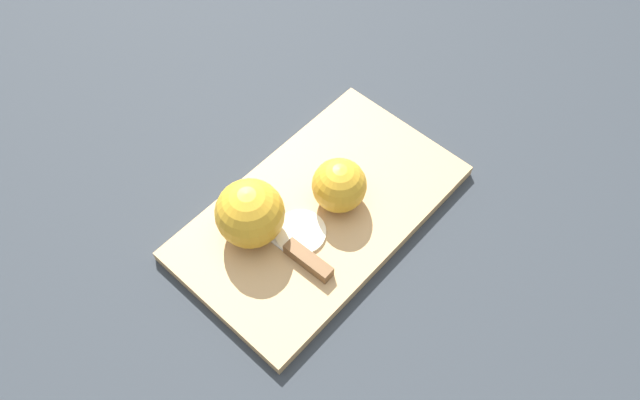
% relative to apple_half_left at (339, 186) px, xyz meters
% --- Properties ---
extents(ground_plane, '(4.00, 4.00, 0.00)m').
position_rel_apple_half_left_xyz_m(ground_plane, '(0.03, -0.01, -0.05)').
color(ground_plane, '#282D33').
extents(cutting_board, '(0.39, 0.23, 0.02)m').
position_rel_apple_half_left_xyz_m(cutting_board, '(0.03, -0.01, -0.04)').
color(cutting_board, tan).
rests_on(cutting_board, ground_plane).
extents(apple_half_left, '(0.07, 0.07, 0.07)m').
position_rel_apple_half_left_xyz_m(apple_half_left, '(0.00, 0.00, 0.00)').
color(apple_half_left, gold).
rests_on(apple_half_left, cutting_board).
extents(apple_half_right, '(0.09, 0.09, 0.09)m').
position_rel_apple_half_left_xyz_m(apple_half_right, '(0.11, -0.05, 0.01)').
color(apple_half_right, gold).
rests_on(apple_half_right, cutting_board).
extents(knife, '(0.02, 0.15, 0.02)m').
position_rel_apple_half_left_xyz_m(knife, '(0.10, 0.02, -0.03)').
color(knife, silver).
rests_on(knife, cutting_board).
extents(apple_slice, '(0.07, 0.07, 0.00)m').
position_rel_apple_half_left_xyz_m(apple_slice, '(0.07, -0.01, -0.03)').
color(apple_slice, '#EFE5C6').
rests_on(apple_slice, cutting_board).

